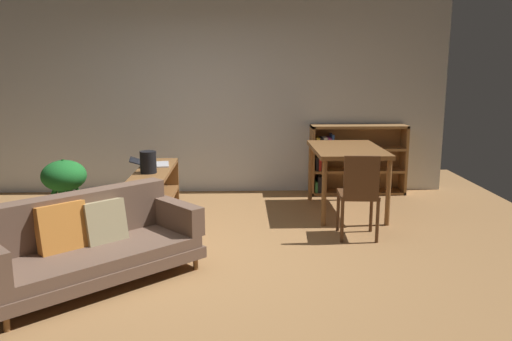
{
  "coord_description": "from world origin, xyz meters",
  "views": [
    {
      "loc": [
        0.51,
        -4.68,
        1.79
      ],
      "look_at": [
        0.67,
        0.55,
        0.73
      ],
      "focal_mm": 36.85,
      "sensor_mm": 36.0,
      "label": 1
    }
  ],
  "objects": [
    {
      "name": "back_wall_panel",
      "position": [
        0.0,
        2.7,
        1.35
      ],
      "size": [
        6.8,
        0.1,
        2.7
      ],
      "primitive_type": "cube",
      "color": "silver",
      "rests_on": "ground_plane"
    },
    {
      "name": "dining_table",
      "position": [
        1.81,
        1.54,
        0.71
      ],
      "size": [
        0.82,
        1.25,
        0.8
      ],
      "color": "brown",
      "rests_on": "ground_plane"
    },
    {
      "name": "media_console",
      "position": [
        -0.45,
        1.11,
        0.31
      ],
      "size": [
        0.38,
        1.35,
        0.64
      ],
      "color": "brown",
      "rests_on": "ground_plane"
    },
    {
      "name": "bookshelf",
      "position": [
        2.08,
        2.52,
        0.48
      ],
      "size": [
        1.32,
        0.33,
        0.96
      ],
      "color": "olive",
      "rests_on": "ground_plane"
    },
    {
      "name": "fabric_couch",
      "position": [
        -0.76,
        -0.49,
        0.33
      ],
      "size": [
        1.83,
        1.74,
        0.72
      ],
      "color": "brown",
      "rests_on": "ground_plane"
    },
    {
      "name": "potted_floor_plant",
      "position": [
        -1.4,
        0.93,
        0.48
      ],
      "size": [
        0.48,
        0.48,
        0.79
      ],
      "color": "brown",
      "rests_on": "ground_plane"
    },
    {
      "name": "open_laptop",
      "position": [
        -0.51,
        1.3,
        0.66
      ],
      "size": [
        0.49,
        0.39,
        0.09
      ],
      "color": "silver",
      "rests_on": "media_console"
    },
    {
      "name": "desk_speaker",
      "position": [
        -0.47,
        0.87,
        0.76
      ],
      "size": [
        0.17,
        0.17,
        0.24
      ],
      "color": "black",
      "rests_on": "media_console"
    },
    {
      "name": "ground_plane",
      "position": [
        0.0,
        0.0,
        0.0
      ],
      "size": [
        8.16,
        8.16,
        0.0
      ],
      "primitive_type": "plane",
      "color": "#9E7042"
    },
    {
      "name": "dining_chair_near",
      "position": [
        1.73,
        0.51,
        0.51
      ],
      "size": [
        0.42,
        0.43,
        0.9
      ],
      "color": "#56351E",
      "rests_on": "ground_plane"
    }
  ]
}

